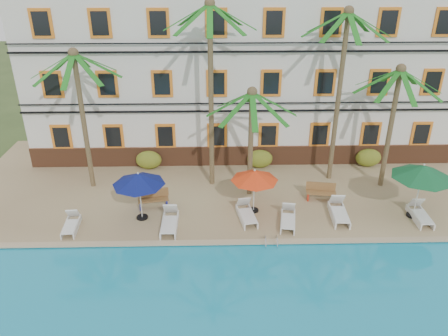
{
  "coord_description": "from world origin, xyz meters",
  "views": [
    {
      "loc": [
        -1.66,
        -16.64,
        11.72
      ],
      "look_at": [
        -1.19,
        3.0,
        2.0
      ],
      "focal_mm": 35.0,
      "sensor_mm": 36.0,
      "label": 1
    }
  ],
  "objects_px": {
    "lounger_e": "(339,212)",
    "pool_ladder": "(271,244)",
    "bench_left": "(153,198)",
    "bench_right": "(321,191)",
    "palm_c": "(251,125)",
    "lounger_c": "(246,213)",
    "umbrella_blue": "(139,179)",
    "lounger_b": "(170,221)",
    "umbrella_green": "(423,172)",
    "palm_a": "(81,101)",
    "lounger_a": "(71,224)",
    "lounger_f": "(420,214)",
    "palm_d": "(341,76)",
    "palm_b": "(211,75)",
    "lounger_d": "(288,218)",
    "palm_e": "(394,109)"
  },
  "relations": [
    {
      "from": "palm_b",
      "to": "lounger_a",
      "type": "xyz_separation_m",
      "value": [
        -6.49,
        -4.3,
        -5.81
      ]
    },
    {
      "from": "umbrella_green",
      "to": "bench_left",
      "type": "relative_size",
      "value": 1.81
    },
    {
      "from": "umbrella_green",
      "to": "pool_ladder",
      "type": "height_order",
      "value": "umbrella_green"
    },
    {
      "from": "bench_right",
      "to": "pool_ladder",
      "type": "xyz_separation_m",
      "value": [
        -3.03,
        -3.76,
        -0.47
      ]
    },
    {
      "from": "umbrella_blue",
      "to": "palm_a",
      "type": "bearing_deg",
      "value": 133.4
    },
    {
      "from": "bench_left",
      "to": "pool_ladder",
      "type": "distance_m",
      "value": 6.43
    },
    {
      "from": "palm_d",
      "to": "lounger_a",
      "type": "height_order",
      "value": "palm_d"
    },
    {
      "from": "umbrella_blue",
      "to": "lounger_e",
      "type": "height_order",
      "value": "umbrella_blue"
    },
    {
      "from": "palm_a",
      "to": "lounger_d",
      "type": "bearing_deg",
      "value": -21.59
    },
    {
      "from": "lounger_d",
      "to": "palm_d",
      "type": "bearing_deg",
      "value": 56.38
    },
    {
      "from": "lounger_a",
      "to": "lounger_c",
      "type": "distance_m",
      "value": 8.16
    },
    {
      "from": "lounger_e",
      "to": "bench_right",
      "type": "distance_m",
      "value": 1.78
    },
    {
      "from": "umbrella_green",
      "to": "lounger_c",
      "type": "distance_m",
      "value": 8.37
    },
    {
      "from": "umbrella_green",
      "to": "palm_d",
      "type": "bearing_deg",
      "value": 127.2
    },
    {
      "from": "umbrella_green",
      "to": "pool_ladder",
      "type": "relative_size",
      "value": 3.8
    },
    {
      "from": "bench_left",
      "to": "pool_ladder",
      "type": "bearing_deg",
      "value": -30.69
    },
    {
      "from": "palm_a",
      "to": "lounger_d",
      "type": "distance_m",
      "value": 11.76
    },
    {
      "from": "lounger_b",
      "to": "pool_ladder",
      "type": "distance_m",
      "value": 4.76
    },
    {
      "from": "palm_c",
      "to": "lounger_c",
      "type": "xyz_separation_m",
      "value": [
        -0.33,
        -2.46,
        -3.54
      ]
    },
    {
      "from": "lounger_e",
      "to": "pool_ladder",
      "type": "height_order",
      "value": "lounger_e"
    },
    {
      "from": "palm_c",
      "to": "palm_d",
      "type": "bearing_deg",
      "value": 19.59
    },
    {
      "from": "palm_c",
      "to": "pool_ladder",
      "type": "height_order",
      "value": "palm_c"
    },
    {
      "from": "pool_ladder",
      "to": "bench_left",
      "type": "bearing_deg",
      "value": 149.31
    },
    {
      "from": "umbrella_green",
      "to": "bench_left",
      "type": "bearing_deg",
      "value": 174.52
    },
    {
      "from": "palm_c",
      "to": "pool_ladder",
      "type": "xyz_separation_m",
      "value": [
        0.61,
        -4.5,
        -3.83
      ]
    },
    {
      "from": "palm_e",
      "to": "lounger_d",
      "type": "height_order",
      "value": "palm_e"
    },
    {
      "from": "palm_b",
      "to": "lounger_c",
      "type": "xyz_separation_m",
      "value": [
        1.64,
        -3.61,
        -5.78
      ]
    },
    {
      "from": "umbrella_blue",
      "to": "bench_right",
      "type": "height_order",
      "value": "umbrella_blue"
    },
    {
      "from": "palm_a",
      "to": "pool_ladder",
      "type": "xyz_separation_m",
      "value": [
        9.1,
        -5.55,
        -4.82
      ]
    },
    {
      "from": "umbrella_blue",
      "to": "lounger_b",
      "type": "distance_m",
      "value": 2.42
    },
    {
      "from": "palm_a",
      "to": "lounger_c",
      "type": "bearing_deg",
      "value": -23.26
    },
    {
      "from": "palm_e",
      "to": "umbrella_green",
      "type": "bearing_deg",
      "value": -81.2
    },
    {
      "from": "palm_d",
      "to": "lounger_c",
      "type": "xyz_separation_m",
      "value": [
        -4.98,
        -4.12,
        -5.54
      ]
    },
    {
      "from": "palm_d",
      "to": "palm_e",
      "type": "height_order",
      "value": "palm_d"
    },
    {
      "from": "palm_c",
      "to": "palm_d",
      "type": "distance_m",
      "value": 5.33
    },
    {
      "from": "lounger_c",
      "to": "bench_right",
      "type": "bearing_deg",
      "value": 23.41
    },
    {
      "from": "bench_right",
      "to": "bench_left",
      "type": "bearing_deg",
      "value": -176.77
    },
    {
      "from": "lounger_d",
      "to": "lounger_b",
      "type": "bearing_deg",
      "value": -178.28
    },
    {
      "from": "pool_ladder",
      "to": "palm_a",
      "type": "bearing_deg",
      "value": 148.62
    },
    {
      "from": "pool_ladder",
      "to": "lounger_f",
      "type": "bearing_deg",
      "value": 13.65
    },
    {
      "from": "lounger_c",
      "to": "palm_b",
      "type": "bearing_deg",
      "value": 114.44
    },
    {
      "from": "lounger_a",
      "to": "lounger_f",
      "type": "relative_size",
      "value": 0.91
    },
    {
      "from": "palm_d",
      "to": "lounger_a",
      "type": "distance_m",
      "value": 15.04
    },
    {
      "from": "palm_b",
      "to": "lounger_c",
      "type": "relative_size",
      "value": 4.84
    },
    {
      "from": "palm_b",
      "to": "lounger_d",
      "type": "xyz_separation_m",
      "value": [
        3.57,
        -4.1,
        -5.78
      ]
    },
    {
      "from": "palm_d",
      "to": "lounger_b",
      "type": "distance_m",
      "value": 11.27
    },
    {
      "from": "lounger_b",
      "to": "lounger_d",
      "type": "relative_size",
      "value": 1.04
    },
    {
      "from": "lounger_b",
      "to": "lounger_f",
      "type": "height_order",
      "value": "lounger_b"
    },
    {
      "from": "palm_a",
      "to": "palm_d",
      "type": "height_order",
      "value": "palm_d"
    },
    {
      "from": "bench_left",
      "to": "lounger_a",
      "type": "bearing_deg",
      "value": -151.65
    }
  ]
}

